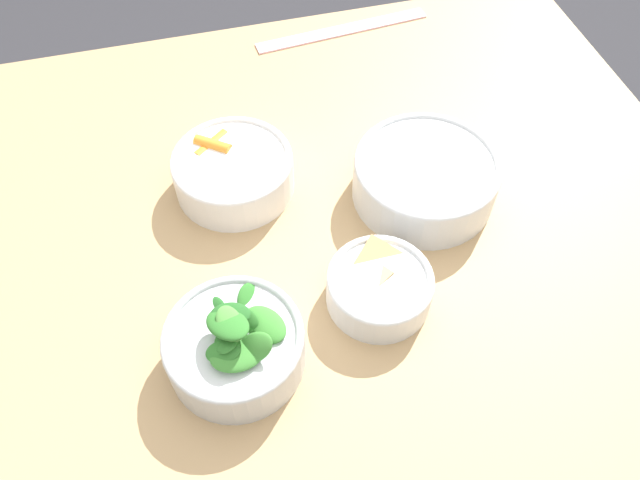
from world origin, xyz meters
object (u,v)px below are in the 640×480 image
(bowl_greens, at_px, (235,345))
(bowl_cookies, at_px, (379,286))
(bowl_beans_hotdog, at_px, (425,179))
(ruler, at_px, (342,30))
(bowl_carrots, at_px, (233,171))

(bowl_greens, bearing_deg, bowl_cookies, 11.60)
(bowl_beans_hotdog, height_order, ruler, bowl_beans_hotdog)
(bowl_carrots, relative_size, bowl_greens, 1.05)
(bowl_greens, xyz_separation_m, bowl_beans_hotdog, (0.30, 0.19, -0.00))
(bowl_greens, bearing_deg, ruler, 63.13)
(bowl_cookies, height_order, ruler, bowl_cookies)
(bowl_beans_hotdog, height_order, bowl_cookies, bowl_beans_hotdog)
(bowl_greens, bearing_deg, bowl_beans_hotdog, 31.87)
(bowl_beans_hotdog, xyz_separation_m, ruler, (-0.00, 0.40, -0.03))
(bowl_beans_hotdog, bearing_deg, bowl_cookies, -127.63)
(bowl_carrots, height_order, bowl_cookies, bowl_carrots)
(ruler, bearing_deg, bowl_cookies, -101.47)
(bowl_greens, distance_m, bowl_cookies, 0.19)
(bowl_cookies, bearing_deg, ruler, 78.53)
(bowl_cookies, xyz_separation_m, ruler, (0.11, 0.54, -0.03))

